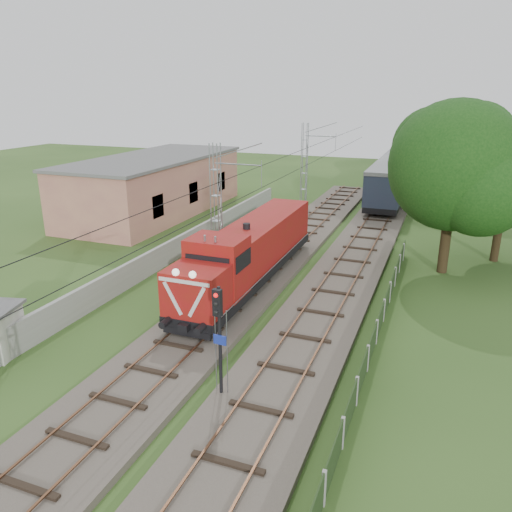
% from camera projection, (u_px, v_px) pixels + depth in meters
% --- Properties ---
extents(ground, '(140.00, 140.00, 0.00)m').
position_uv_depth(ground, '(160.00, 370.00, 20.64)').
color(ground, '#2C4A1B').
rests_on(ground, ground).
extents(track_main, '(4.20, 70.00, 0.45)m').
position_uv_depth(track_main, '(229.00, 302.00, 26.77)').
color(track_main, '#6B6054').
rests_on(track_main, ground).
extents(track_side, '(4.20, 80.00, 0.45)m').
position_uv_depth(track_side, '(363.00, 245.00, 36.57)').
color(track_side, '#6B6054').
rests_on(track_side, ground).
extents(catenary, '(3.31, 70.00, 8.00)m').
position_uv_depth(catenary, '(217.00, 208.00, 30.97)').
color(catenary, gray).
rests_on(catenary, ground).
extents(boundary_wall, '(0.25, 40.00, 1.50)m').
position_uv_depth(boundary_wall, '(170.00, 252.00, 33.23)').
color(boundary_wall, '#9E9E99').
rests_on(boundary_wall, ground).
extents(station_building, '(8.40, 20.40, 5.22)m').
position_uv_depth(station_building, '(155.00, 185.00, 46.14)').
color(station_building, tan).
rests_on(station_building, ground).
extents(fence, '(0.12, 32.00, 1.20)m').
position_uv_depth(fence, '(367.00, 358.00, 20.38)').
color(fence, black).
rests_on(fence, ground).
extents(locomotive, '(2.77, 15.80, 4.01)m').
position_uv_depth(locomotive, '(250.00, 252.00, 28.86)').
color(locomotive, black).
rests_on(locomotive, ground).
extents(coach_rake, '(3.13, 93.40, 3.62)m').
position_uv_depth(coach_rake, '(419.00, 142.00, 84.12)').
color(coach_rake, black).
rests_on(coach_rake, ground).
extents(signal_post, '(0.50, 0.39, 4.55)m').
position_uv_depth(signal_post, '(219.00, 325.00, 17.65)').
color(signal_post, black).
rests_on(signal_post, ground).
extents(tree_a, '(8.19, 7.80, 10.62)m').
position_uv_depth(tree_a, '(456.00, 167.00, 29.58)').
color(tree_a, '#362A16').
rests_on(tree_a, ground).
extents(tree_b, '(7.30, 6.95, 9.46)m').
position_uv_depth(tree_b, '(509.00, 174.00, 31.87)').
color(tree_b, '#362A16').
rests_on(tree_b, ground).
extents(tree_c, '(7.16, 6.82, 9.29)m').
position_uv_depth(tree_c, '(447.00, 146.00, 48.20)').
color(tree_c, '#362A16').
rests_on(tree_c, ground).
extents(tree_d, '(7.80, 7.43, 10.11)m').
position_uv_depth(tree_d, '(475.00, 143.00, 46.30)').
color(tree_d, '#362A16').
rests_on(tree_d, ground).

